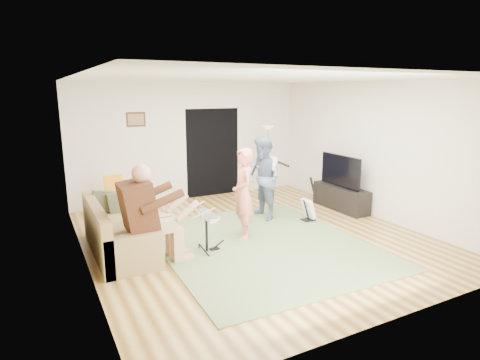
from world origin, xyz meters
name	(u,v)px	position (x,y,z in m)	size (l,w,h in m)	color
floor	(254,237)	(0.00, 0.00, 0.00)	(6.00, 6.00, 0.00)	brown
walls	(255,161)	(0.00, 0.00, 1.35)	(5.50, 6.00, 2.70)	beige
ceiling	(255,78)	(0.00, 0.00, 2.70)	(6.00, 6.00, 0.00)	white
window_blinds	(78,160)	(-2.74, 0.20, 1.55)	(2.05, 2.05, 0.00)	brown
doorway	(213,153)	(0.55, 2.99, 1.05)	(2.10, 2.10, 0.00)	black
picture_frame	(136,119)	(-1.25, 2.99, 1.90)	(0.42, 0.03, 0.32)	#3F2314
area_rug	(262,244)	(-0.07, -0.40, 0.01)	(3.22, 3.84, 0.02)	#607447
sofa	(115,236)	(-2.29, 0.40, 0.27)	(0.83, 2.02, 0.82)	olive
drummer	(152,225)	(-1.85, -0.25, 0.58)	(0.97, 0.55, 1.50)	#492514
drum_kit	(207,235)	(-1.00, -0.25, 0.28)	(0.35, 0.63, 0.65)	black
singer	(243,194)	(-0.18, 0.06, 0.78)	(0.57, 0.38, 1.57)	#EE7E67
microphone	(254,171)	(0.02, 0.06, 1.17)	(0.06, 0.06, 0.24)	black
guitarist	(263,179)	(0.65, 0.79, 0.82)	(0.80, 0.62, 1.65)	slate
guitar_held	(272,163)	(0.85, 0.79, 1.12)	(0.12, 0.60, 0.26)	silver
guitar_spare	(309,209)	(1.38, 0.26, 0.25)	(0.32, 0.29, 0.88)	black
torchiere_lamp	(268,149)	(1.62, 2.21, 1.17)	(0.31, 0.31, 1.71)	black
dining_chair	(116,204)	(-1.94, 2.11, 0.31)	(0.38, 0.40, 0.88)	tan
tv_cabinet	(341,198)	(2.50, 0.61, 0.25)	(0.40, 1.40, 0.50)	black
television	(341,171)	(2.45, 0.61, 0.85)	(0.06, 1.13, 0.66)	black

